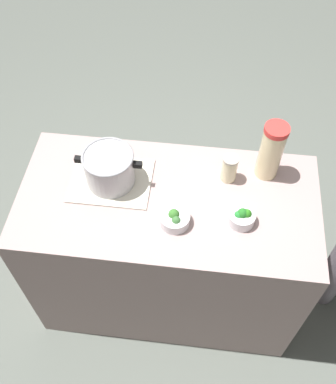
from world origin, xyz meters
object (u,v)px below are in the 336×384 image
(cooking_pot, at_px, (109,168))
(mason_jar, at_px, (229,168))
(lemonade_pitcher, at_px, (271,151))
(broccoli_bowl_front, at_px, (242,217))
(broccoli_bowl_center, at_px, (175,219))

(cooking_pot, bearing_deg, mason_jar, 8.55)
(mason_jar, bearing_deg, lemonade_pitcher, 17.73)
(broccoli_bowl_front, bearing_deg, cooking_pot, 165.83)
(cooking_pot, xyz_separation_m, broccoli_bowl_center, (0.31, -0.19, -0.06))
(broccoli_bowl_front, bearing_deg, broccoli_bowl_center, -171.92)
(cooking_pot, height_order, mason_jar, cooking_pot)
(cooking_pot, xyz_separation_m, mason_jar, (0.52, 0.08, -0.02))
(lemonade_pitcher, relative_size, mason_jar, 2.11)
(broccoli_bowl_front, relative_size, broccoli_bowl_center, 0.90)
(mason_jar, bearing_deg, broccoli_bowl_front, -74.37)
(lemonade_pitcher, xyz_separation_m, mason_jar, (-0.17, -0.05, -0.08))
(mason_jar, bearing_deg, cooking_pot, -171.45)
(broccoli_bowl_front, distance_m, broccoli_bowl_center, 0.28)
(lemonade_pitcher, height_order, mason_jar, lemonade_pitcher)
(mason_jar, height_order, broccoli_bowl_front, mason_jar)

